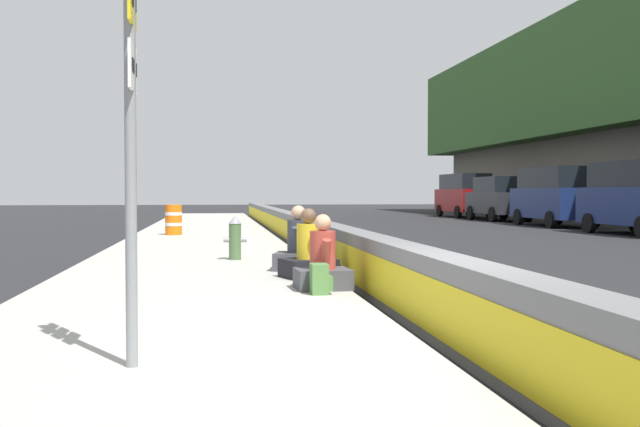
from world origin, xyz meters
name	(u,v)px	position (x,y,z in m)	size (l,w,h in m)	color
ground_plane	(451,343)	(0.00, 0.00, 0.00)	(160.00, 160.00, 0.00)	#232326
sidewalk_strip	(177,344)	(0.00, 2.65, 0.07)	(80.00, 4.40, 0.14)	#A8A59E
jersey_barrier	(451,300)	(0.00, 0.00, 0.42)	(76.00, 0.45, 0.85)	slate
route_sign_post	(131,94)	(-1.12, 2.93, 2.23)	(0.44, 0.09, 3.60)	gray
fire_hydrant	(235,237)	(7.74, 1.90, 0.59)	(0.26, 0.46, 0.88)	#47663D
seated_person_foreground	(323,266)	(3.13, 0.81, 0.47)	(0.68, 0.78, 1.04)	#424247
seated_person_middle	(309,256)	(4.51, 0.83, 0.48)	(0.87, 0.95, 1.09)	black
seated_person_rear	(298,250)	(5.64, 0.87, 0.49)	(0.86, 0.95, 1.12)	#424247
backpack	(320,279)	(2.64, 0.92, 0.33)	(0.32, 0.28, 0.40)	#4C7A3D
construction_barrel	(174,220)	(16.53, 3.58, 0.62)	(0.54, 0.54, 0.95)	orange
parked_car_fourth	(640,196)	(16.36, -12.22, 1.35)	(5.14, 2.19, 2.56)	navy
parked_car_midline	(555,195)	(22.89, -12.30, 1.35)	(5.11, 2.13, 2.56)	navy
parked_car_far	(499,198)	(29.10, -12.26, 1.18)	(4.81, 2.08, 2.28)	#28282D
parked_car_farther	(464,194)	(34.56, -12.32, 1.35)	(5.12, 2.15, 2.56)	maroon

